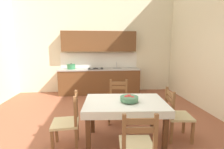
{
  "coord_description": "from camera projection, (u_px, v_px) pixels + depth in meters",
  "views": [
    {
      "loc": [
        0.02,
        -2.9,
        1.66
      ],
      "look_at": [
        0.4,
        1.18,
        0.95
      ],
      "focal_mm": 25.72,
      "sensor_mm": 36.0,
      "label": 1
    }
  ],
  "objects": [
    {
      "name": "dining_chair_window_side",
      "position": [
        177.0,
        115.0,
        2.89
      ],
      "size": [
        0.46,
        0.46,
        0.93
      ],
      "color": "#D1BC89",
      "rests_on": "ground_plane"
    },
    {
      "name": "kitchen_cabinetry",
      "position": [
        99.0,
        70.0,
        5.75
      ],
      "size": [
        2.84,
        0.63,
        2.2
      ],
      "color": "brown",
      "rests_on": "ground_plane"
    },
    {
      "name": "dining_chair_kitchen_side",
      "position": [
        118.0,
        102.0,
        3.59
      ],
      "size": [
        0.48,
        0.48,
        0.93
      ],
      "color": "#D1BC89",
      "rests_on": "ground_plane"
    },
    {
      "name": "dining_table",
      "position": [
        125.0,
        109.0,
        2.74
      ],
      "size": [
        1.42,
        0.98,
        0.75
      ],
      "color": "#56331C",
      "rests_on": "ground_plane"
    },
    {
      "name": "fruit_bowl",
      "position": [
        129.0,
        99.0,
        2.67
      ],
      "size": [
        0.3,
        0.3,
        0.12
      ],
      "color": "#4C7F5B",
      "rests_on": "dining_table"
    },
    {
      "name": "dining_chair_camera_side",
      "position": [
        137.0,
        146.0,
        1.99
      ],
      "size": [
        0.45,
        0.45,
        0.93
      ],
      "color": "#D1BC89",
      "rests_on": "ground_plane"
    },
    {
      "name": "dining_chair_tv_side",
      "position": [
        68.0,
        122.0,
        2.63
      ],
      "size": [
        0.45,
        0.45,
        0.93
      ],
      "color": "#D1BC89",
      "rests_on": "ground_plane"
    },
    {
      "name": "wall_back",
      "position": [
        96.0,
        35.0,
        5.86
      ],
      "size": [
        6.25,
        0.12,
        4.15
      ],
      "primitive_type": "cube",
      "color": "beige",
      "rests_on": "ground_plane"
    },
    {
      "name": "ground_plane",
      "position": [
        97.0,
        136.0,
        3.14
      ],
      "size": [
        6.25,
        6.76,
        0.1
      ],
      "primitive_type": "cube",
      "color": "#99563D"
    }
  ]
}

